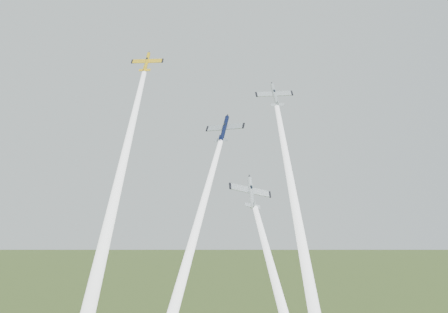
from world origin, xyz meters
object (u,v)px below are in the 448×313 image
plane_navy (224,129)px  plane_silver_low (251,192)px  plane_yellow (147,62)px  plane_silver_right (275,95)px

plane_navy → plane_silver_low: plane_navy is taller
plane_yellow → plane_navy: bearing=2.0°
plane_yellow → plane_navy: 21.73m
plane_yellow → plane_silver_low: bearing=-24.7°
plane_navy → plane_silver_right: size_ratio=1.09×
plane_navy → plane_silver_low: size_ratio=1.00×
plane_yellow → plane_silver_low: (21.75, -12.30, -27.54)m
plane_silver_right → plane_navy: bearing=163.2°
plane_yellow → plane_silver_low: plane_yellow is taller
plane_navy → plane_silver_right: 12.37m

